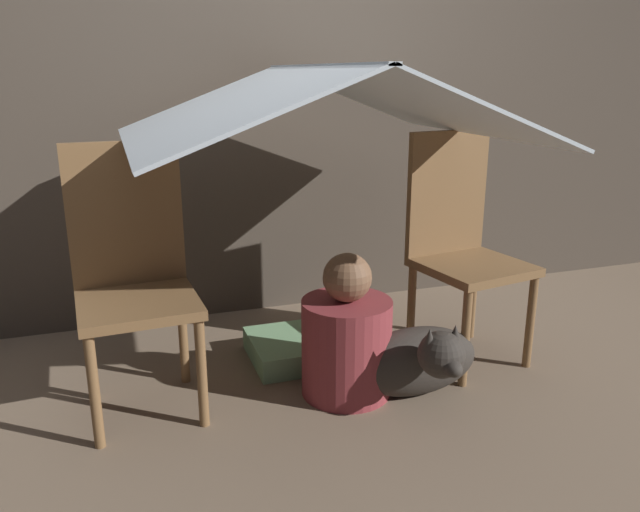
% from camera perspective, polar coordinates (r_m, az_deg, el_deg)
% --- Properties ---
extents(ground_plane, '(8.80, 8.80, 0.00)m').
position_cam_1_polar(ground_plane, '(2.45, 1.17, -13.05)').
color(ground_plane, '#7A6651').
extents(wall_back, '(7.00, 0.05, 2.50)m').
position_cam_1_polar(wall_back, '(3.16, -5.60, 17.15)').
color(wall_back, '#4C4238').
rests_on(wall_back, ground_plane).
extents(chair_left, '(0.43, 0.43, 0.97)m').
position_cam_1_polar(chair_left, '(2.35, -16.73, -1.37)').
color(chair_left, brown).
rests_on(chair_left, ground_plane).
extents(chair_right, '(0.47, 0.47, 0.97)m').
position_cam_1_polar(chair_right, '(2.73, 12.75, 1.41)').
color(chair_right, brown).
rests_on(chair_right, ground_plane).
extents(sheet_canopy, '(1.36, 1.22, 0.27)m').
position_cam_1_polar(sheet_canopy, '(2.28, 0.00, 13.87)').
color(sheet_canopy, silver).
extents(person_front, '(0.35, 0.35, 0.57)m').
position_cam_1_polar(person_front, '(2.41, 2.44, -7.59)').
color(person_front, maroon).
rests_on(person_front, ground_plane).
extents(dog, '(0.52, 0.42, 0.36)m').
position_cam_1_polar(dog, '(2.43, 9.01, -9.38)').
color(dog, '#332D28').
rests_on(dog, ground_plane).
extents(floor_cushion, '(0.48, 0.38, 0.10)m').
position_cam_1_polar(floor_cushion, '(2.77, -1.34, -8.29)').
color(floor_cushion, '#7FB27F').
rests_on(floor_cushion, ground_plane).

